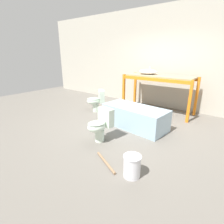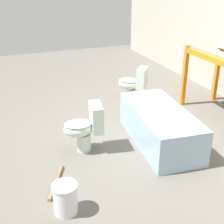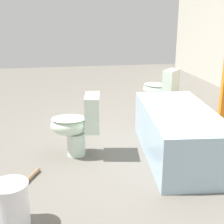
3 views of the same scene
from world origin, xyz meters
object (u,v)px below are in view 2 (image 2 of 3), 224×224
(toilet_near, at_px, (85,127))
(toilet_far, at_px, (134,83))
(bathtub_main, at_px, (160,124))
(bucket_white, at_px, (65,198))

(toilet_near, distance_m, toilet_far, 1.98)
(bathtub_main, xyz_separation_m, toilet_near, (-0.19, -1.08, 0.06))
(toilet_far, bearing_deg, bucket_white, 2.44)
(toilet_far, bearing_deg, toilet_near, -4.66)
(toilet_near, bearing_deg, bucket_white, -18.15)
(bathtub_main, distance_m, toilet_near, 1.10)
(toilet_near, bearing_deg, bathtub_main, 89.00)
(bathtub_main, relative_size, toilet_near, 2.45)
(bathtub_main, relative_size, toilet_far, 2.45)
(bucket_white, bearing_deg, bathtub_main, 119.66)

